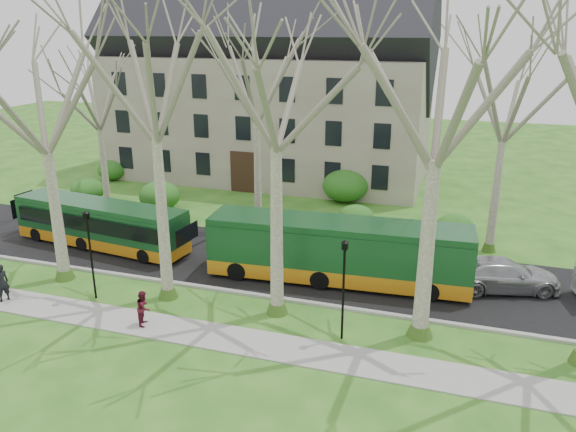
% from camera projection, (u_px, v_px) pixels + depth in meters
% --- Properties ---
extents(ground, '(120.00, 120.00, 0.00)m').
position_uv_depth(ground, '(220.00, 307.00, 25.99)').
color(ground, '#295D1A').
rests_on(ground, ground).
extents(sidewalk, '(70.00, 2.00, 0.06)m').
position_uv_depth(sidewalk, '(195.00, 333.00, 23.73)').
color(sidewalk, gray).
rests_on(sidewalk, ground).
extents(road, '(80.00, 8.00, 0.06)m').
position_uv_depth(road, '(261.00, 261.00, 30.94)').
color(road, black).
rests_on(road, ground).
extents(curb, '(80.00, 0.25, 0.14)m').
position_uv_depth(curb, '(232.00, 291.00, 27.32)').
color(curb, '#A5A39E').
rests_on(curb, ground).
extents(building, '(26.50, 12.20, 16.00)m').
position_uv_depth(building, '(269.00, 80.00, 46.77)').
color(building, gray).
rests_on(building, ground).
extents(tree_row_verge, '(49.00, 7.00, 14.00)m').
position_uv_depth(tree_row_verge, '(216.00, 157.00, 24.01)').
color(tree_row_verge, gray).
rests_on(tree_row_verge, ground).
extents(tree_row_far, '(33.00, 7.00, 12.00)m').
position_uv_depth(tree_row_far, '(270.00, 135.00, 34.37)').
color(tree_row_far, gray).
rests_on(tree_row_far, ground).
extents(lamp_row, '(36.22, 0.22, 4.30)m').
position_uv_depth(lamp_row, '(208.00, 264.00, 24.26)').
color(lamp_row, black).
rests_on(lamp_row, ground).
extents(hedges, '(30.60, 8.60, 2.00)m').
position_uv_depth(hedges, '(241.00, 195.00, 39.64)').
color(hedges, '#175217').
rests_on(hedges, ground).
extents(bus_lead, '(11.15, 3.59, 2.74)m').
position_uv_depth(bus_lead, '(101.00, 224.00, 32.59)').
color(bus_lead, '#13431E').
rests_on(bus_lead, road).
extents(bus_follow, '(13.14, 3.51, 3.25)m').
position_uv_depth(bus_follow, '(338.00, 250.00, 28.07)').
color(bus_follow, '#13431E').
rests_on(bus_follow, road).
extents(sedan, '(5.82, 3.61, 1.57)m').
position_uv_depth(sedan, '(503.00, 275.00, 27.33)').
color(sedan, '#A3A3A8').
rests_on(sedan, road).
extents(pedestrian_a, '(0.68, 0.80, 1.85)m').
position_uv_depth(pedestrian_a, '(1.00, 283.00, 26.16)').
color(pedestrian_a, black).
rests_on(pedestrian_a, sidewalk).
extents(pedestrian_b, '(0.78, 0.90, 1.56)m').
position_uv_depth(pedestrian_b, '(144.00, 308.00, 24.13)').
color(pedestrian_b, '#521221').
rests_on(pedestrian_b, sidewalk).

